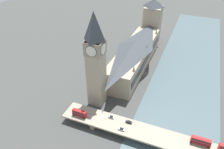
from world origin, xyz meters
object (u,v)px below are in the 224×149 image
(car_northbound_mid, at_px, (121,129))
(car_southbound_lead, at_px, (129,122))
(car_northbound_lead, at_px, (111,117))
(clock_tower, at_px, (96,60))
(victoria_tower, at_px, (152,21))
(double_decker_bus_lead, at_px, (79,113))
(parliament_hall, at_px, (135,54))
(road_bridge, at_px, (172,142))
(double_decker_bus_rear, at_px, (201,141))

(car_northbound_mid, distance_m, car_southbound_lead, 7.88)
(car_northbound_lead, bearing_deg, clock_tower, -43.07)
(victoria_tower, height_order, car_northbound_mid, victoria_tower)
(car_northbound_lead, bearing_deg, car_southbound_lead, -179.09)
(victoria_tower, xyz_separation_m, double_decker_bus_lead, (12.35, 147.57, -15.66))
(parliament_hall, relative_size, double_decker_bus_lead, 9.94)
(victoria_tower, height_order, car_northbound_lead, victoria_tower)
(parliament_hall, bearing_deg, double_decker_bus_lead, 81.59)
(road_bridge, height_order, car_southbound_lead, car_southbound_lead)
(road_bridge, xyz_separation_m, double_decker_bus_rear, (-15.64, -3.63, 3.70))
(victoria_tower, distance_m, car_northbound_mid, 150.53)
(clock_tower, xyz_separation_m, double_decker_bus_lead, (1.83, 23.91, -28.95))
(road_bridge, relative_size, car_northbound_lead, 37.87)
(clock_tower, bearing_deg, car_northbound_lead, 136.93)
(double_decker_bus_lead, xyz_separation_m, car_southbound_lead, (-32.73, -6.69, -1.94))
(parliament_hall, xyz_separation_m, victoria_tower, (0.05, -63.68, 10.26))
(double_decker_bus_rear, relative_size, car_southbound_lead, 2.67)
(parliament_hall, xyz_separation_m, car_northbound_lead, (-8.06, 77.39, -7.30))
(car_northbound_lead, height_order, car_northbound_mid, car_northbound_lead)
(road_bridge, bearing_deg, parliament_hall, -58.92)
(victoria_tower, bearing_deg, car_northbound_lead, 93.29)
(parliament_hall, distance_m, car_southbound_lead, 80.17)
(double_decker_bus_lead, bearing_deg, victoria_tower, -94.79)
(parliament_hall, xyz_separation_m, car_southbound_lead, (-20.33, 77.20, -7.35))
(parliament_hall, distance_m, clock_tower, 65.30)
(car_northbound_lead, bearing_deg, double_decker_bus_rear, -179.92)
(road_bridge, bearing_deg, victoria_tower, -71.34)
(double_decker_bus_lead, bearing_deg, car_northbound_mid, 178.43)
(car_southbound_lead, bearing_deg, parliament_hall, -75.25)
(clock_tower, xyz_separation_m, car_northbound_lead, (-18.63, 17.42, -30.85))
(clock_tower, relative_size, road_bridge, 0.49)
(double_decker_bus_lead, height_order, car_northbound_lead, double_decker_bus_lead)
(road_bridge, height_order, double_decker_bus_lead, double_decker_bus_lead)
(double_decker_bus_lead, bearing_deg, parliament_hall, -98.41)
(double_decker_bus_rear, relative_size, car_northbound_lead, 2.97)
(road_bridge, relative_size, double_decker_bus_rear, 12.75)
(car_northbound_lead, xyz_separation_m, car_southbound_lead, (-12.27, -0.19, -0.04))
(clock_tower, relative_size, victoria_tower, 1.36)
(double_decker_bus_rear, height_order, car_northbound_lead, double_decker_bus_rear)
(clock_tower, relative_size, double_decker_bus_lead, 6.94)
(road_bridge, xyz_separation_m, double_decker_bus_lead, (61.20, 2.95, 3.71))
(road_bridge, height_order, car_northbound_mid, car_northbound_mid)
(victoria_tower, bearing_deg, clock_tower, 85.14)
(car_southbound_lead, bearing_deg, double_decker_bus_rear, 179.85)
(parliament_hall, relative_size, car_southbound_lead, 23.72)
(double_decker_bus_rear, bearing_deg, double_decker_bus_lead, 4.89)
(double_decker_bus_lead, bearing_deg, car_southbound_lead, -168.45)
(victoria_tower, distance_m, double_decker_bus_rear, 155.83)
(parliament_hall, xyz_separation_m, clock_tower, (10.58, 59.98, 23.55))
(parliament_hall, distance_m, car_northbound_mid, 86.92)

